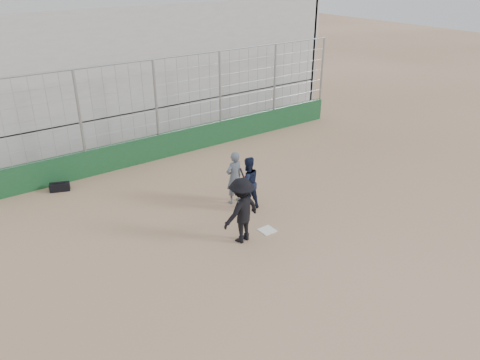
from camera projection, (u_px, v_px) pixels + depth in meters
ground at (267, 231)px, 14.08m from camera, size 90.00×90.00×0.00m
home_plate at (267, 230)px, 14.07m from camera, size 0.44×0.44×0.02m
backstop at (159, 136)px, 18.79m from camera, size 18.10×0.25×4.04m
bleachers at (107, 66)px, 21.57m from camera, size 20.25×6.70×6.98m
batter_at_plate at (242, 210)px, 13.19m from camera, size 1.38×0.95×2.09m
catcher_crouched at (248, 193)px, 15.00m from camera, size 0.92×0.73×1.23m
umpire at (234, 180)px, 15.39m from camera, size 0.69×0.49×1.62m
equipment_bag at (60, 187)px, 16.43m from camera, size 0.73×0.51×0.33m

